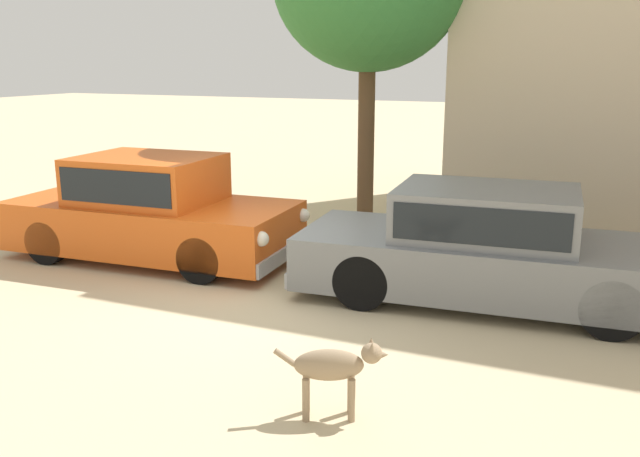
{
  "coord_description": "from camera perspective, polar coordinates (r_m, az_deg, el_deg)",
  "views": [
    {
      "loc": [
        3.81,
        -7.1,
        2.89
      ],
      "look_at": [
        0.67,
        0.2,
        0.9
      ],
      "focal_mm": 38.15,
      "sensor_mm": 36.0,
      "label": 1
    }
  ],
  "objects": [
    {
      "name": "parked_sedan_nearest",
      "position": [
        10.31,
        -14.01,
        1.63
      ],
      "size": [
        4.44,
        2.01,
        1.52
      ],
      "rotation": [
        0.0,
        0.0,
        0.05
      ],
      "color": "#D15619",
      "rests_on": "ground_plane"
    },
    {
      "name": "ground_plane",
      "position": [
        8.56,
        -4.68,
        -5.72
      ],
      "size": [
        80.0,
        80.0,
        0.0
      ],
      "primitive_type": "plane",
      "color": "#CCB78E"
    },
    {
      "name": "parked_sedan_second",
      "position": [
        8.45,
        13.85,
        -1.43
      ],
      "size": [
        4.8,
        2.09,
        1.4
      ],
      "rotation": [
        0.0,
        0.0,
        0.07
      ],
      "color": "slate",
      "rests_on": "ground_plane"
    },
    {
      "name": "stray_dog_spotted",
      "position": [
        5.65,
        1.28,
        -11.54
      ],
      "size": [
        0.89,
        0.43,
        0.69
      ],
      "rotation": [
        0.0,
        0.0,
        0.4
      ],
      "color": "#997F60",
      "rests_on": "ground_plane"
    }
  ]
}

